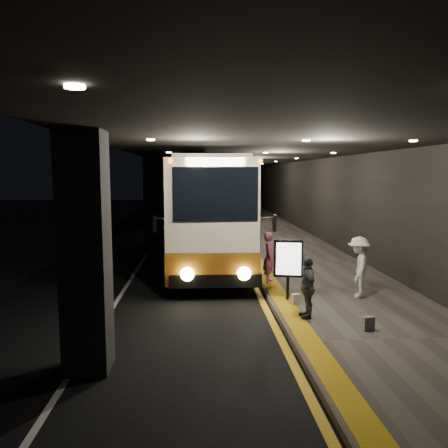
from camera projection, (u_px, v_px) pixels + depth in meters
name	position (u px, v px, depth m)	size (l,w,h in m)	color
ground	(184.00, 272.00, 16.17)	(90.00, 90.00, 0.00)	black
lane_line_white	(150.00, 249.00, 21.02)	(0.12, 50.00, 0.01)	silver
kerb_stripe_yellow	(236.00, 248.00, 21.26)	(0.18, 50.00, 0.01)	gold
sidewalk	(284.00, 246.00, 21.39)	(4.50, 50.00, 0.15)	#514C44
tactile_strip	(246.00, 245.00, 21.28)	(0.50, 50.00, 0.01)	gold
terminal_wall	(331.00, 186.00, 21.19)	(0.10, 50.00, 6.00)	black
support_columns	(153.00, 205.00, 19.80)	(0.80, 24.80, 4.40)	black
canopy	(239.00, 153.00, 20.74)	(9.00, 50.00, 0.40)	black
coach_main	(210.00, 213.00, 18.62)	(2.88, 13.16, 4.08)	beige
coach_second	(205.00, 195.00, 34.08)	(3.25, 13.05, 4.07)	beige
passenger_boarding	(269.00, 257.00, 13.95)	(0.60, 0.39, 1.63)	#D36287
passenger_waiting_white	(359.00, 267.00, 12.30)	(1.11, 0.52, 1.73)	silver
passenger_waiting_grey	(307.00, 287.00, 10.54)	(0.89, 0.45, 1.51)	#4C4D51
bag_polka	(369.00, 323.00, 9.74)	(0.26, 0.11, 0.31)	black
bag_plain	(296.00, 299.00, 11.65)	(0.23, 0.13, 0.29)	#ADACA2
info_sign	(288.00, 260.00, 11.96)	(0.80, 0.26, 1.68)	black
stanchion_post	(269.00, 256.00, 15.42)	(0.05, 0.05, 1.19)	black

